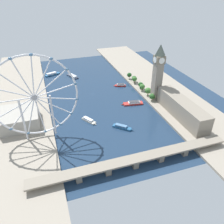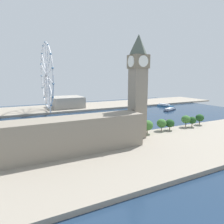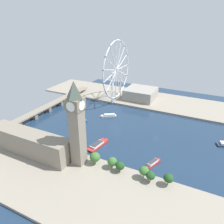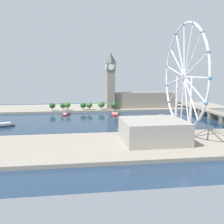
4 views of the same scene
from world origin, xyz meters
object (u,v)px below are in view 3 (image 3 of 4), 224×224
Objects in this scene: clock_tower at (77,123)px; ferris_wheel at (117,70)px; tour_boat_0 at (78,122)px; tour_boat_1 at (109,115)px; parliament_block at (30,143)px; riverside_hall at (141,94)px; tour_boat_2 at (153,163)px; tour_boat_4 at (98,145)px; river_bridge at (47,107)px.

ferris_wheel reaches higher than clock_tower.
tour_boat_0 is 49.99m from tour_boat_1.
parliament_block is 0.98× the size of ferris_wheel.
parliament_block reaches higher than tour_boat_0.
clock_tower reaches higher than tour_boat_1.
clock_tower is 214.50m from riverside_hall.
riverside_hall is (26.15, -37.59, -45.25)m from ferris_wheel.
clock_tower is 190.50m from ferris_wheel.
riverside_hall reaches higher than tour_boat_2.
clock_tower reaches higher than tour_boat_4.
ferris_wheel is 196.76m from tour_boat_2.
clock_tower is 92.07m from tour_boat_2.
ferris_wheel is 64.38m from riverside_hall.
clock_tower is 162.96m from river_bridge.
parliament_block is 122.40m from river_bridge.
river_bridge is 8.81× the size of tour_boat_1.
tour_boat_0 is at bearing -100.07° from river_bridge.
tour_boat_4 reaches higher than tour_boat_0.
parliament_block is 133.90m from tour_boat_1.
tour_boat_4 reaches higher than tour_boat_1.
river_bridge is at bearing 33.32° from parliament_block.
tour_boat_1 is (39.24, -30.97, -0.09)m from tour_boat_0.
tour_boat_1 is at bearing -175.63° from tour_boat_0.
ferris_wheel is 4.55× the size of tour_boat_2.
tour_boat_4 is at bearing 106.12° from tour_boat_2.
ferris_wheel is at bearing 124.82° from riverside_hall.
tour_boat_2 is at bearing -156.14° from riverside_hall.
clock_tower is 109.97m from tour_boat_0.
clock_tower is 0.40× the size of river_bridge.
riverside_hall is (220.55, -52.85, -3.39)m from parliament_block.
parliament_block is 4.05× the size of tour_boat_1.
parliament_block is at bearing 166.52° from riverside_hall.
clock_tower is 131.57m from tour_boat_1.
parliament_block is at bearing 98.91° from clock_tower.
riverside_hall is at bearing -55.18° from ferris_wheel.
tour_boat_2 is at bearing -142.36° from ferris_wheel.
ferris_wheel is at bearing 57.04° from tour_boat_2.
river_bridge is (102.04, 67.07, -8.49)m from parliament_block.
tour_boat_1 is at bearing -14.39° from parliament_block.
parliament_block is 199.44m from ferris_wheel.
tour_boat_0 is at bearing 63.10° from tour_boat_4.
parliament_block is 1.97× the size of riverside_hall.
riverside_hall is 192.30m from tour_boat_2.
riverside_hall reaches higher than tour_boat_0.
clock_tower is 0.84× the size of ferris_wheel.
river_bridge is at bearing 93.29° from tour_boat_2.
tour_boat_4 is at bearing 1.15° from clock_tower.
ferris_wheel reaches higher than tour_boat_2.
tour_boat_0 is 1.09× the size of tour_boat_2.
tour_boat_1 is at bearing -74.94° from river_bridge.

